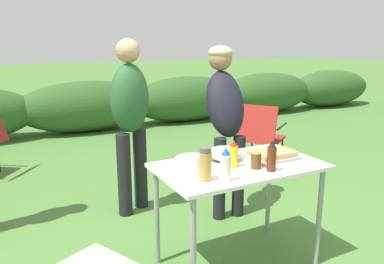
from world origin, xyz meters
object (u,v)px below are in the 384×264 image
object	(u,v)px
beer_bottle	(256,159)
mayo_bottle	(226,165)
paper_cup_stack	(194,165)
plate_stack	(192,161)
mixing_bowl	(225,153)
spice_jar	(205,165)
mustard_bottle	(233,154)
folding_table	(239,175)
standing_person_in_olive_jacket	(225,111)
bbq_sauce_bottle	(272,156)
camp_chair_green_behind_table	(260,134)
food_tray	(272,155)
standing_person_in_navy_coat	(130,112)

from	to	relation	value
beer_bottle	mayo_bottle	size ratio (longest dim) A/B	0.64
paper_cup_stack	mayo_bottle	bearing A→B (deg)	-65.89
plate_stack	paper_cup_stack	bearing A→B (deg)	-113.59
mayo_bottle	mixing_bowl	bearing A→B (deg)	58.12
mixing_bowl	spice_jar	bearing A→B (deg)	-137.80
plate_stack	mustard_bottle	size ratio (longest dim) A/B	1.19
folding_table	standing_person_in_olive_jacket	world-z (taller)	standing_person_in_olive_jacket
spice_jar	bbq_sauce_bottle	xyz separation A→B (m)	(0.45, -0.05, -0.00)
mixing_bowl	mayo_bottle	world-z (taller)	mayo_bottle
spice_jar	bbq_sauce_bottle	size ratio (longest dim) A/B	1.00
beer_bottle	camp_chair_green_behind_table	xyz separation A→B (m)	(1.33, 1.66, -0.33)
mustard_bottle	mayo_bottle	xyz separation A→B (m)	(-0.18, -0.19, 0.01)
plate_stack	standing_person_in_olive_jacket	world-z (taller)	standing_person_in_olive_jacket
plate_stack	bbq_sauce_bottle	world-z (taller)	bbq_sauce_bottle
food_tray	paper_cup_stack	world-z (taller)	paper_cup_stack
standing_person_in_navy_coat	mustard_bottle	bearing A→B (deg)	-105.29
plate_stack	standing_person_in_olive_jacket	bearing A→B (deg)	43.32
food_tray	camp_chair_green_behind_table	xyz separation A→B (m)	(1.10, 1.53, -0.30)
standing_person_in_olive_jacket	camp_chair_green_behind_table	size ratio (longest dim) A/B	1.82
mixing_bowl	spice_jar	distance (m)	0.43
spice_jar	bbq_sauce_bottle	distance (m)	0.46
bbq_sauce_bottle	standing_person_in_navy_coat	bearing A→B (deg)	108.22
folding_table	food_tray	xyz separation A→B (m)	(0.28, 0.01, 0.10)
plate_stack	mustard_bottle	xyz separation A→B (m)	(0.21, -0.18, 0.06)
spice_jar	camp_chair_green_behind_table	bearing A→B (deg)	44.39
paper_cup_stack	standing_person_in_navy_coat	distance (m)	1.20
bbq_sauce_bottle	mayo_bottle	size ratio (longest dim) A/B	0.98
plate_stack	mixing_bowl	world-z (taller)	mixing_bowl
folding_table	plate_stack	size ratio (longest dim) A/B	5.04
standing_person_in_navy_coat	mixing_bowl	bearing A→B (deg)	-101.35
folding_table	mixing_bowl	size ratio (longest dim) A/B	4.59
standing_person_in_navy_coat	folding_table	bearing A→B (deg)	-101.79
spice_jar	mayo_bottle	world-z (taller)	mayo_bottle
beer_bottle	food_tray	bearing A→B (deg)	27.85
beer_bottle	standing_person_in_navy_coat	bearing A→B (deg)	107.24
food_tray	bbq_sauce_bottle	size ratio (longest dim) A/B	1.64
mayo_bottle	camp_chair_green_behind_table	size ratio (longest dim) A/B	0.25
standing_person_in_navy_coat	spice_jar	bearing A→B (deg)	-118.32
spice_jar	plate_stack	bearing A→B (deg)	76.40
spice_jar	camp_chair_green_behind_table	size ratio (longest dim) A/B	0.24
standing_person_in_navy_coat	mayo_bottle	bearing A→B (deg)	-114.26
folding_table	camp_chair_green_behind_table	distance (m)	2.08
paper_cup_stack	mustard_bottle	distance (m)	0.28
food_tray	standing_person_in_olive_jacket	distance (m)	0.79
folding_table	mayo_bottle	size ratio (longest dim) A/B	5.34
paper_cup_stack	spice_jar	distance (m)	0.16
standing_person_in_navy_coat	camp_chair_green_behind_table	distance (m)	1.83
plate_stack	mayo_bottle	bearing A→B (deg)	-86.23
food_tray	paper_cup_stack	distance (m)	0.63
food_tray	mixing_bowl	world-z (taller)	mixing_bowl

